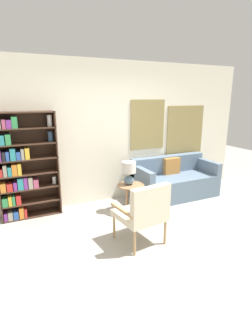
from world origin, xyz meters
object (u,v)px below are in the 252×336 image
armchair (144,210)px  bookshelf (21,167)px  couch (174,181)px  side_table (131,188)px  table_lamp (129,171)px

armchair → bookshelf: bearing=130.5°
couch → side_table: bearing=-164.7°
armchair → table_lamp: (0.31, 1.12, 0.23)m
couch → bookshelf: bearing=175.0°
armchair → side_table: bearing=72.9°
armchair → side_table: 1.15m
couch → side_table: (-1.17, -0.32, 0.13)m
side_table → table_lamp: table_lamp is taller
bookshelf → couch: bookshelf is taller
couch → armchair: bearing=-136.8°
armchair → table_lamp: table_lamp is taller
armchair → couch: bearing=43.2°
bookshelf → armchair: bearing=-49.5°
bookshelf → armchair: size_ratio=1.99×
couch → table_lamp: 1.31m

